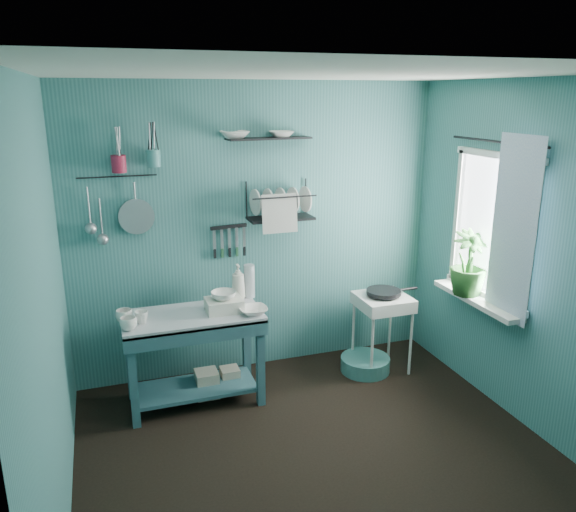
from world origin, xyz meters
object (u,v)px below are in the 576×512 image
object	(u,v)px
water_bottle	(249,281)
storage_tin_large	(207,384)
soap_bottle	(238,282)
frying_pan	(384,292)
colander	(137,217)
mug_right	(124,316)
storage_tin_small	(230,379)
work_counter	(194,358)
potted_plant	(468,263)
dish_rack	(281,201)
mug_left	(128,324)
utensil_cup_magenta	(119,164)
wash_tub	(224,305)
utensil_cup_teal	(153,158)
hotplate_stand	(382,333)
floor_basin	(365,364)
mug_mid	(142,317)

from	to	relation	value
water_bottle	storage_tin_large	world-z (taller)	water_bottle
soap_bottle	frying_pan	size ratio (longest dim) A/B	1.00
frying_pan	colander	bearing A→B (deg)	168.64
mug_right	storage_tin_small	bearing A→B (deg)	5.71
work_counter	potted_plant	xyz separation A→B (m)	(2.14, -0.47, 0.72)
storage_tin_small	dish_rack	bearing A→B (deg)	26.59
mug_left	utensil_cup_magenta	distance (m)	1.21
wash_tub	frying_pan	bearing A→B (deg)	1.86
water_bottle	utensil_cup_teal	size ratio (longest dim) A/B	2.15
mug_left	frying_pan	distance (m)	2.16
mug_left	water_bottle	world-z (taller)	water_bottle
dish_rack	colander	distance (m)	1.17
mug_right	potted_plant	world-z (taller)	potted_plant
hotplate_stand	floor_basin	xyz separation A→B (m)	(-0.15, -0.00, -0.28)
mug_right	storage_tin_large	bearing A→B (deg)	4.76
colander	potted_plant	bearing A→B (deg)	-20.05
mug_right	colander	distance (m)	0.80
potted_plant	utensil_cup_magenta	bearing A→B (deg)	161.28
mug_left	storage_tin_large	bearing A→B (deg)	19.90
utensil_cup_magenta	hotplate_stand	bearing A→B (deg)	-10.04
dish_rack	floor_basin	xyz separation A→B (m)	(0.68, -0.32, -1.46)
frying_pan	work_counter	bearing A→B (deg)	-179.10
dish_rack	mug_mid	bearing A→B (deg)	-162.29
mug_right	floor_basin	bearing A→B (deg)	0.69
mug_left	water_bottle	distance (m)	1.07
hotplate_stand	storage_tin_large	distance (m)	1.59
potted_plant	storage_tin_large	size ratio (longest dim) A/B	2.40
work_counter	utensil_cup_teal	bearing A→B (deg)	107.27
utensil_cup_magenta	storage_tin_small	bearing A→B (deg)	-23.48
dish_rack	utensil_cup_magenta	size ratio (longest dim) A/B	4.23
storage_tin_small	frying_pan	bearing A→B (deg)	-2.25
mug_left	floor_basin	bearing A→B (deg)	5.27
mug_right	utensil_cup_magenta	size ratio (longest dim) A/B	0.95
mug_left	utensil_cup_teal	xyz separation A→B (m)	(0.31, 0.56, 1.11)
dish_rack	utensil_cup_magenta	bearing A→B (deg)	176.89
colander	utensil_cup_teal	bearing A→B (deg)	-10.77
mug_left	storage_tin_large	xyz separation A→B (m)	(0.58, 0.21, -0.69)
utensil_cup_teal	mug_mid	bearing A→B (deg)	-114.08
floor_basin	frying_pan	bearing A→B (deg)	0.61
utensil_cup_magenta	utensil_cup_teal	distance (m)	0.26
soap_bottle	colander	distance (m)	0.96
wash_tub	floor_basin	xyz separation A→B (m)	(1.27, 0.04, -0.74)
water_bottle	dish_rack	size ratio (longest dim) A/B	0.51
mug_left	hotplate_stand	bearing A→B (deg)	4.94
wash_tub	hotplate_stand	bearing A→B (deg)	1.86
storage_tin_small	colander	bearing A→B (deg)	151.11
floor_basin	colander	bearing A→B (deg)	167.69
work_counter	mug_mid	world-z (taller)	mug_mid
mug_left	hotplate_stand	size ratio (longest dim) A/B	0.18
frying_pan	water_bottle	bearing A→B (deg)	170.45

